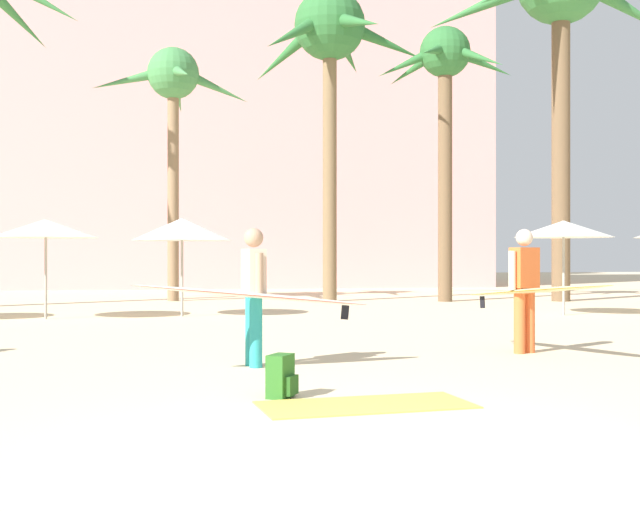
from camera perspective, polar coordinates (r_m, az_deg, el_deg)
ground at (r=5.74m, az=3.92°, el=-13.86°), size 120.00×120.00×0.00m
hotel_pink at (r=39.80m, az=-5.01°, el=11.88°), size 21.15×9.43×19.17m
hotel_tower_gray at (r=50.04m, az=-17.23°, el=14.62°), size 18.76×11.76×28.06m
palm_tree_far_left at (r=27.01m, az=16.62°, el=16.84°), size 7.85×7.63×11.23m
palm_tree_left at (r=25.60m, az=0.75°, el=14.81°), size 5.53×5.99×9.56m
palm_tree_center at (r=25.84m, az=-10.27°, el=11.33°), size 4.92×4.91×7.82m
palm_tree_far_right at (r=25.47m, az=8.77°, el=12.03°), size 4.35×3.95×8.38m
cafe_umbrella_1 at (r=19.67m, az=16.79°, el=1.83°), size 2.26×2.26×2.21m
cafe_umbrella_2 at (r=18.74m, az=-9.69°, el=1.87°), size 2.26×2.26×2.25m
cafe_umbrella_4 at (r=18.69m, az=-18.75°, el=1.85°), size 2.25×2.25×2.19m
beach_towel at (r=7.57m, az=3.23°, el=-10.42°), size 2.03×1.06×0.01m
backpack at (r=7.95m, az=-2.74°, el=-8.50°), size 0.34×0.35×0.42m
person_near_right at (r=9.98m, az=-4.62°, el=-2.58°), size 3.01×1.11×1.73m
person_mid_center at (r=11.71m, az=14.47°, el=-2.16°), size 1.17×2.87×1.76m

